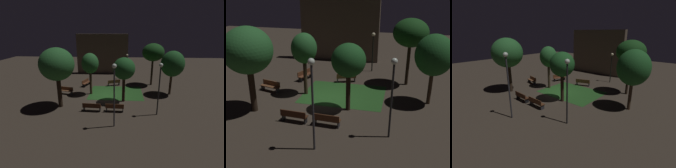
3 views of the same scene
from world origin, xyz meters
The scene contains 16 objects.
ground_plane centered at (0.00, 0.00, 0.00)m, with size 60.00×60.00×0.00m, color #3D3328.
grass_lawn centered at (1.05, 0.93, 0.01)m, with size 6.60×5.01×0.01m, color #23511E.
bench_by_lamp centered at (-1.12, -4.35, 0.48)m, with size 1.83×0.59×0.88m.
bench_front_right centered at (1.11, -4.35, 0.48)m, with size 1.82×0.55×0.88m.
bench_lawn_edge centered at (0.64, 3.77, 0.48)m, with size 1.86×1.07×0.88m.
bench_front_left centered at (-5.14, 0.18, 0.48)m, with size 1.86×0.89×0.88m.
bench_near_trees centered at (-3.31, 3.58, 0.48)m, with size 1.03×1.86×0.88m.
tree_lawn_side centered at (-4.55, -3.45, 4.41)m, with size 3.38×3.38×6.07m.
tree_right_canopy centered at (-2.03, 0.34, 3.80)m, with size 2.03×2.03×5.07m.
tree_left_canopy centered at (7.70, 0.81, 3.79)m, with size 2.74×2.74×5.34m.
tree_tall_center centered at (6.02, 4.53, 4.64)m, with size 3.00×3.00×5.90m.
tree_back_right centered at (1.97, -1.70, 3.68)m, with size 2.38×2.38×4.92m.
lamp_post_near_wall centered at (1.18, -6.95, 3.51)m, with size 0.36×0.36×5.27m.
lamp_post_path_center centered at (5.11, -4.68, 3.31)m, with size 0.36×0.36×4.92m.
lamp_post_plaza_east centered at (2.53, 7.57, 2.76)m, with size 0.36×0.36×4.00m.
building_wall_backdrop centered at (-1.76, 11.01, 3.49)m, with size 9.06×0.80×6.98m, color brown.
Camera 3 is at (12.35, -13.30, 6.66)m, focal length 26.81 mm.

